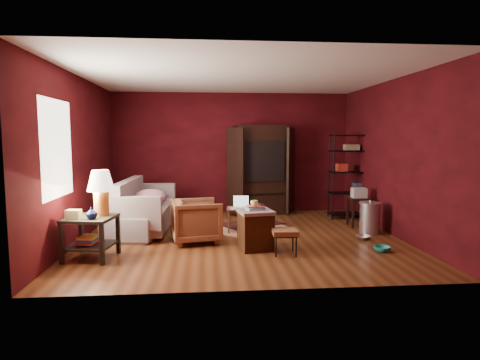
% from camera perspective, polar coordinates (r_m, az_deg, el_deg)
% --- Properties ---
extents(room, '(5.54, 5.04, 2.84)m').
position_cam_1_polar(room, '(6.96, -0.18, 3.12)').
color(room, brown).
rests_on(room, ground).
extents(sofa, '(0.96, 2.22, 0.84)m').
position_cam_1_polar(sofa, '(7.83, -13.63, -3.97)').
color(sofa, gray).
rests_on(sofa, ground).
extents(armchair, '(0.85, 0.89, 0.79)m').
position_cam_1_polar(armchair, '(6.82, -6.24, -5.50)').
color(armchair, black).
rests_on(armchair, ground).
extents(pet_bowl_steel, '(0.25, 0.15, 0.24)m').
position_cam_1_polar(pet_bowl_steel, '(7.34, 17.20, -7.11)').
color(pet_bowl_steel, silver).
rests_on(pet_bowl_steel, ground).
extents(pet_bowl_turquoise, '(0.26, 0.18, 0.25)m').
position_cam_1_polar(pet_bowl_turquoise, '(6.66, 19.58, -8.48)').
color(pet_bowl_turquoise, teal).
rests_on(pet_bowl_turquoise, ground).
extents(vase, '(0.21, 0.21, 0.16)m').
position_cam_1_polar(vase, '(6.03, -20.35, -4.46)').
color(vase, '#0E1746').
rests_on(vase, side_table).
extents(mug, '(0.13, 0.11, 0.11)m').
position_cam_1_polar(mug, '(6.24, 2.04, -3.22)').
color(mug, '#FFF57C').
rests_on(mug, hamper).
extents(side_table, '(0.75, 0.75, 1.29)m').
position_cam_1_polar(side_table, '(6.20, -19.83, -3.44)').
color(side_table, black).
rests_on(side_table, ground).
extents(sofa_cushions, '(0.94, 2.15, 0.88)m').
position_cam_1_polar(sofa_cushions, '(7.82, -13.48, -3.89)').
color(sofa_cushions, gray).
rests_on(sofa_cushions, sofa).
extents(hamper, '(0.59, 0.59, 0.72)m').
position_cam_1_polar(hamper, '(6.36, 2.21, -6.96)').
color(hamper, '#3F1F0E').
rests_on(hamper, ground).
extents(footstool, '(0.39, 0.39, 0.38)m').
position_cam_1_polar(footstool, '(6.12, 6.39, -7.47)').
color(footstool, black).
rests_on(footstool, ground).
extents(rug_round, '(1.87, 1.87, 0.01)m').
position_cam_1_polar(rug_round, '(7.77, 1.79, -6.99)').
color(rug_round, '#F6EACD').
rests_on(rug_round, ground).
extents(rug_oriental, '(1.43, 1.29, 0.01)m').
position_cam_1_polar(rug_oriental, '(8.19, 1.58, -6.25)').
color(rug_oriental, '#4C1714').
rests_on(rug_oriental, ground).
extents(laptop_desk, '(0.56, 0.45, 0.67)m').
position_cam_1_polar(laptop_desk, '(7.48, 0.17, -4.32)').
color(laptop_desk, brown).
rests_on(laptop_desk, ground).
extents(tv_armoire, '(1.59, 0.98, 2.03)m').
position_cam_1_polar(tv_armoire, '(9.26, 2.89, 1.70)').
color(tv_armoire, black).
rests_on(tv_armoire, ground).
extents(wire_shelving, '(0.90, 0.41, 1.83)m').
position_cam_1_polar(wire_shelving, '(9.04, 15.54, 1.02)').
color(wire_shelving, black).
rests_on(wire_shelving, ground).
extents(small_stand, '(0.39, 0.39, 0.77)m').
position_cam_1_polar(small_stand, '(8.27, 16.54, -2.43)').
color(small_stand, black).
rests_on(small_stand, ground).
extents(trash_can, '(0.53, 0.53, 0.63)m').
position_cam_1_polar(trash_can, '(7.76, 17.97, -5.13)').
color(trash_can, silver).
rests_on(trash_can, ground).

